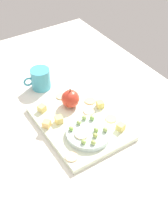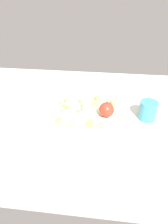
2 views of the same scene
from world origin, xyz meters
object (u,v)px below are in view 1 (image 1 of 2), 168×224
object	(u,v)px
serving_dish	(89,133)
cheese_cube_2	(47,124)
cheese_cube_3	(121,127)
apple_slice_0	(82,134)
cheese_cube_1	(42,108)
platter	(79,123)
apple_whole	(70,99)
grape_2	(96,130)
cracker_4	(89,112)
grape_8	(95,135)
grape_6	(71,129)
cheese_cube_4	(101,105)
grape_5	(84,118)
cracker_0	(111,119)
grape_3	(105,130)
cracker_2	(90,101)
grape_7	(93,142)
cracker_1	(61,96)
cracker_3	(72,157)
grape_1	(92,118)
cup	(40,79)
grape_4	(84,142)
grape_0	(79,123)

from	to	relation	value
serving_dish	cheese_cube_2	distance (cm)	14.88
cheese_cube_3	apple_slice_0	distance (cm)	13.86
cheese_cube_1	cheese_cube_2	size ratio (longest dim) A/B	1.00
platter	apple_whole	world-z (taller)	apple_whole
apple_whole	grape_2	xyz separation A→B (cm)	(-17.50, 0.74, -0.62)
cheese_cube_3	cracker_4	size ratio (longest dim) A/B	0.60
apple_whole	cracker_4	world-z (taller)	apple_whole
apple_whole	grape_8	distance (cm)	19.49
cheese_cube_2	grape_6	distance (cm)	9.40
cheese_cube_4	grape_5	size ratio (longest dim) A/B	1.43
cracker_0	grape_3	xyz separation A→B (cm)	(-5.09, 6.38, 2.51)
apple_whole	cracker_2	bearing A→B (deg)	-104.59
cheese_cube_2	grape_7	size ratio (longest dim) A/B	1.43
platter	grape_6	bearing A→B (deg)	125.22
serving_dish	cheese_cube_2	bearing A→B (deg)	41.29
grape_7	cracker_1	bearing A→B (deg)	-8.43
serving_dish	cracker_4	bearing A→B (deg)	-35.10
serving_dish	grape_3	bearing A→B (deg)	-124.25
cracker_0	cracker_3	xyz separation A→B (cm)	(-6.89, 20.48, 0.00)
platter	cheese_cube_4	bearing A→B (deg)	-81.14
cheese_cube_3	grape_5	distance (cm)	12.74
platter	cracker_1	xyz separation A→B (cm)	(15.03, -1.34, 1.15)
grape_1	grape_8	distance (cm)	8.05
cheese_cube_2	apple_slice_0	xyz separation A→B (cm)	(-11.28, -7.03, 0.96)
grape_8	cup	size ratio (longest dim) A/B	0.16
cup	grape_2	bearing A→B (deg)	-176.05
cheese_cube_3	grape_4	world-z (taller)	grape_4
grape_0	grape_2	xyz separation A→B (cm)	(-6.03, -2.88, 0.09)
apple_whole	cheese_cube_1	bearing A→B (deg)	72.73
cheese_cube_4	cup	xyz separation A→B (cm)	(25.18, 11.91, 1.11)
grape_0	grape_8	world-z (taller)	grape_8
cracker_1	grape_6	distance (cm)	20.32
grape_0	grape_6	size ratio (longest dim) A/B	1.00
cheese_cube_2	cup	distance (cm)	24.87
cup	cheese_cube_2	bearing A→B (deg)	158.07
platter	cracker_0	world-z (taller)	cracker_0
cracker_2	grape_2	xyz separation A→B (cm)	(-15.56, 8.18, 2.51)
serving_dish	cracker_1	xyz separation A→B (cm)	(22.45, -2.30, -0.76)
serving_dish	grape_3	xyz separation A→B (cm)	(-3.07, -4.51, 1.76)
grape_2	apple_slice_0	xyz separation A→B (cm)	(1.37, 4.71, -0.50)
cheese_cube_3	cheese_cube_2	bearing A→B (deg)	53.84
grape_3	grape_6	distance (cm)	11.22
grape_4	apple_whole	bearing A→B (deg)	-19.50
cheese_cube_3	grape_4	xyz separation A→B (cm)	(0.18, 14.84, 1.39)
cheese_cube_1	cracker_4	xyz separation A→B (cm)	(-9.94, -14.09, -1.05)
grape_0	cheese_cube_2	bearing A→B (deg)	53.22
cracker_3	grape_6	world-z (taller)	grape_6
cracker_3	grape_8	xyz separation A→B (cm)	(1.56, -9.94, 2.47)
grape_7	cracker_4	bearing A→B (deg)	-29.61
cracker_0	grape_4	size ratio (longest dim) A/B	2.36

